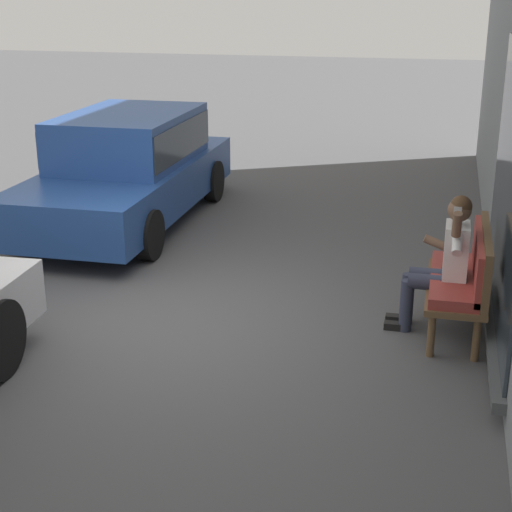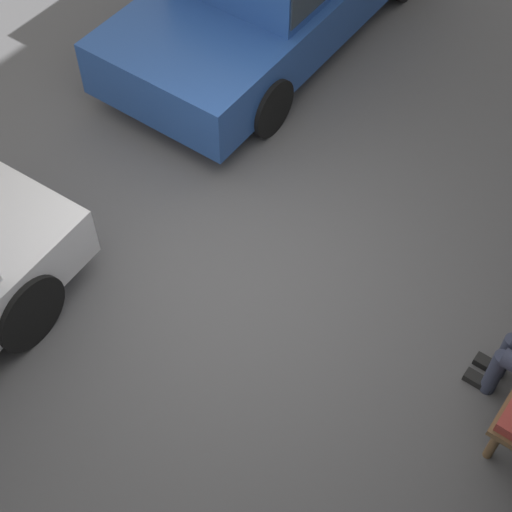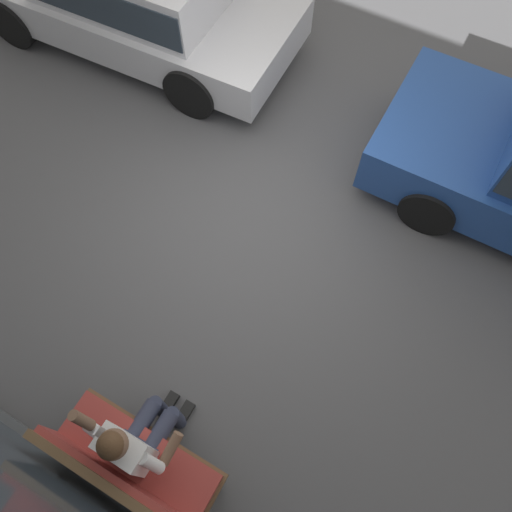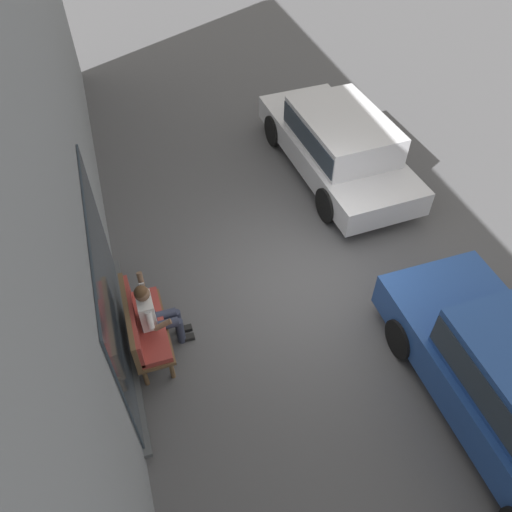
{
  "view_description": "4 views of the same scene",
  "coord_description": "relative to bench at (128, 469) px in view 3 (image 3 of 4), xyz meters",
  "views": [
    {
      "loc": [
        6.72,
        2.6,
        3.18
      ],
      "look_at": [
        -0.06,
        0.94,
        0.75
      ],
      "focal_mm": 55.0,
      "sensor_mm": 36.0,
      "label": 1
    },
    {
      "loc": [
        3.09,
        2.6,
        5.67
      ],
      "look_at": [
        0.17,
        0.45,
        0.85
      ],
      "focal_mm": 55.0,
      "sensor_mm": 36.0,
      "label": 2
    },
    {
      "loc": [
        -1.52,
        2.6,
        4.94
      ],
      "look_at": [
        -0.57,
        0.92,
        1.06
      ],
      "focal_mm": 35.0,
      "sensor_mm": 36.0,
      "label": 3
    },
    {
      "loc": [
        -5.16,
        2.6,
        6.64
      ],
      "look_at": [
        0.11,
        0.92,
        0.82
      ],
      "focal_mm": 35.0,
      "sensor_mm": 36.0,
      "label": 4
    }
  ],
  "objects": [
    {
      "name": "ground_plane",
      "position": [
        0.5,
        -2.9,
        -0.58
      ],
      "size": [
        60.0,
        60.0,
        0.0
      ],
      "primitive_type": "plane",
      "color": "#4C4C4F"
    },
    {
      "name": "person_on_phone",
      "position": [
        0.04,
        -0.22,
        0.13
      ],
      "size": [
        0.73,
        0.74,
        1.35
      ],
      "color": "#2D3347",
      "rests_on": "ground_plane"
    },
    {
      "name": "bench",
      "position": [
        0.0,
        0.0,
        0.0
      ],
      "size": [
        1.44,
        0.55,
        1.02
      ],
      "color": "brown",
      "rests_on": "ground_plane"
    }
  ]
}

